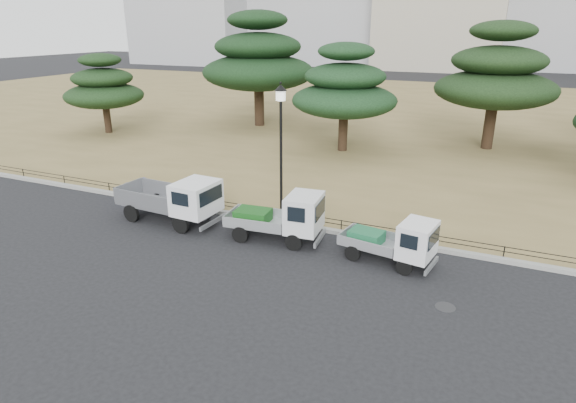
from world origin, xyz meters
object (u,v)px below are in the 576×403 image
at_px(truck_large, 173,198).
at_px(tarp_pile, 142,189).
at_px(truck_kei_front, 282,217).
at_px(street_lamp, 281,131).
at_px(truck_kei_rear, 394,241).

relative_size(truck_large, tarp_pile, 3.07).
xyz_separation_m(truck_kei_front, street_lamp, (-0.80, 1.72, 2.94)).
relative_size(truck_large, truck_kei_rear, 1.34).
bearing_deg(truck_large, truck_kei_rear, 3.40).
relative_size(truck_kei_rear, street_lamp, 0.61).
bearing_deg(truck_kei_rear, truck_kei_front, -172.95).
distance_m(street_lamp, tarp_pile, 8.07).
distance_m(truck_kei_rear, street_lamp, 6.29).
distance_m(truck_kei_front, truck_kei_rear, 4.37).
relative_size(truck_kei_front, truck_kei_rear, 1.11).
relative_size(truck_kei_front, street_lamp, 0.68).
bearing_deg(truck_large, street_lamp, 28.19).
distance_m(truck_large, truck_kei_rear, 9.25).
xyz_separation_m(street_lamp, tarp_pile, (-7.31, -0.08, -3.41)).
xyz_separation_m(truck_kei_front, truck_kei_rear, (4.36, -0.18, -0.12)).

